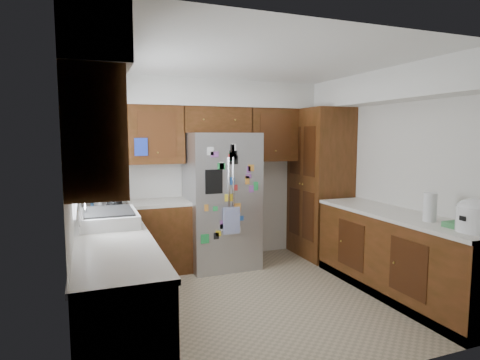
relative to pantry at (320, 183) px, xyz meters
name	(u,v)px	position (x,y,z in m)	size (l,w,h in m)	color
floor	(257,298)	(-1.50, -1.15, -1.07)	(3.60, 3.60, 0.00)	tan
room_shell	(236,130)	(-1.61, -0.79, 0.75)	(3.64, 3.24, 2.52)	silver
left_counter_run	(126,275)	(-2.86, -1.12, -0.65)	(1.36, 3.20, 0.92)	#3C240B
right_counter_run	(399,258)	(0.00, -1.62, -0.65)	(0.63, 2.25, 0.92)	#3C240B
pantry	(320,183)	(0.00, 0.00, 0.00)	(0.60, 0.90, 2.15)	#3C240B
fridge	(221,200)	(-1.50, 0.05, -0.17)	(0.90, 0.79, 1.80)	#99989D
bridge_cabinet	(216,120)	(-1.50, 0.28, 0.90)	(0.96, 0.34, 0.35)	#3C240B
fridge_top_items	(215,98)	(-1.52, 0.24, 1.20)	(0.74, 0.29, 0.27)	#2D39B9
sink_assembly	(109,217)	(-3.00, -1.05, -0.09)	(0.52, 0.70, 0.37)	white
left_counter_clutter	(109,199)	(-2.96, -0.31, -0.02)	(0.33, 0.87, 0.38)	black
rice_cooker	(477,215)	(0.00, -2.53, 0.00)	(0.34, 0.33, 0.29)	white
paper_towel	(430,207)	(-0.03, -2.05, -0.01)	(0.13, 0.13, 0.28)	white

